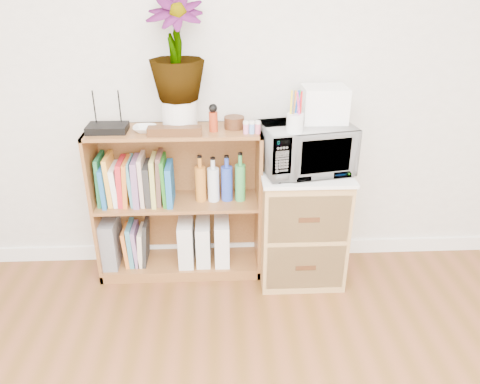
{
  "coord_description": "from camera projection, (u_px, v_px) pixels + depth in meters",
  "views": [
    {
      "loc": [
        -0.09,
        -0.46,
        1.78
      ],
      "look_at": [
        0.02,
        1.95,
        0.62
      ],
      "focal_mm": 35.0,
      "sensor_mm": 36.0,
      "label": 1
    }
  ],
  "objects": [
    {
      "name": "plant_pot",
      "position": [
        180.0,
        114.0,
        2.64
      ],
      "size": [
        0.2,
        0.2,
        0.17
      ],
      "primitive_type": "cylinder",
      "color": "silver",
      "rests_on": "bookshelf"
    },
    {
      "name": "pen_cup",
      "position": [
        295.0,
        123.0,
        2.46
      ],
      "size": [
        0.09,
        0.09,
        0.1
      ],
      "primitive_type": "cylinder",
      "color": "silver",
      "rests_on": "microwave"
    },
    {
      "name": "router",
      "position": [
        107.0,
        128.0,
        2.61
      ],
      "size": [
        0.22,
        0.15,
        0.04
      ],
      "primitive_type": "cube",
      "color": "black",
      "rests_on": "bookshelf"
    },
    {
      "name": "skirting_board",
      "position": [
        235.0,
        249.0,
        3.18
      ],
      "size": [
        4.0,
        0.02,
        0.1
      ],
      "primitive_type": "cube",
      "color": "white",
      "rests_on": "ground"
    },
    {
      "name": "file_box",
      "position": [
        111.0,
        241.0,
        2.95
      ],
      "size": [
        0.09,
        0.25,
        0.31
      ],
      "primitive_type": "cube",
      "color": "slate",
      "rests_on": "bookshelf"
    },
    {
      "name": "wooden_bowl",
      "position": [
        234.0,
        123.0,
        2.66
      ],
      "size": [
        0.11,
        0.11,
        0.07
      ],
      "primitive_type": "cylinder",
      "color": "#39210F",
      "rests_on": "bookshelf"
    },
    {
      "name": "small_appliance",
      "position": [
        324.0,
        104.0,
        2.62
      ],
      "size": [
        0.25,
        0.21,
        0.19
      ],
      "primitive_type": "cube",
      "color": "white",
      "rests_on": "microwave"
    },
    {
      "name": "paint_jars",
      "position": [
        252.0,
        129.0,
        2.58
      ],
      "size": [
        0.11,
        0.04,
        0.06
      ],
      "primitive_type": "cube",
      "color": "pink",
      "rests_on": "bookshelf"
    },
    {
      "name": "white_bowl",
      "position": [
        145.0,
        129.0,
        2.61
      ],
      "size": [
        0.13,
        0.13,
        0.03
      ],
      "primitive_type": "imported",
      "color": "silver",
      "rests_on": "bookshelf"
    },
    {
      "name": "magazine_holder_mid",
      "position": [
        203.0,
        242.0,
        2.97
      ],
      "size": [
        0.09,
        0.22,
        0.27
      ],
      "primitive_type": "cube",
      "color": "silver",
      "rests_on": "bookshelf"
    },
    {
      "name": "liquor_bottles",
      "position": [
        220.0,
        179.0,
        2.8
      ],
      "size": [
        0.3,
        0.07,
        0.29
      ],
      "color": "#BD6E23",
      "rests_on": "bookshelf"
    },
    {
      "name": "lower_books",
      "position": [
        137.0,
        243.0,
        2.97
      ],
      "size": [
        0.16,
        0.19,
        0.3
      ],
      "color": "orange",
      "rests_on": "bookshelf"
    },
    {
      "name": "trinket_box",
      "position": [
        175.0,
        131.0,
        2.55
      ],
      "size": [
        0.29,
        0.07,
        0.05
      ],
      "primitive_type": "cube",
      "color": "#3A2010",
      "rests_on": "bookshelf"
    },
    {
      "name": "potted_plant",
      "position": [
        176.0,
        49.0,
        2.48
      ],
      "size": [
        0.3,
        0.3,
        0.54
      ],
      "primitive_type": "imported",
      "color": "#2E732F",
      "rests_on": "plant_pot"
    },
    {
      "name": "cookbooks",
      "position": [
        136.0,
        181.0,
        2.78
      ],
      "size": [
        0.44,
        0.2,
        0.31
      ],
      "color": "#1B6639",
      "rests_on": "bookshelf"
    },
    {
      "name": "bookshelf",
      "position": [
        178.0,
        204.0,
        2.86
      ],
      "size": [
        1.0,
        0.3,
        0.95
      ],
      "primitive_type": "cube",
      "color": "brown",
      "rests_on": "ground"
    },
    {
      "name": "kokeshi_doll",
      "position": [
        213.0,
        122.0,
        2.6
      ],
      "size": [
        0.05,
        0.05,
        0.11
      ],
      "primitive_type": "cylinder",
      "color": "#9D2E13",
      "rests_on": "bookshelf"
    },
    {
      "name": "wicker_unit",
      "position": [
        301.0,
        225.0,
        2.88
      ],
      "size": [
        0.5,
        0.45,
        0.7
      ],
      "primitive_type": "cube",
      "color": "#9E7542",
      "rests_on": "ground"
    },
    {
      "name": "magazine_holder_right",
      "position": [
        222.0,
        240.0,
        2.97
      ],
      "size": [
        0.09,
        0.23,
        0.29
      ],
      "primitive_type": "cube",
      "color": "white",
      "rests_on": "bookshelf"
    },
    {
      "name": "microwave",
      "position": [
        306.0,
        148.0,
        2.65
      ],
      "size": [
        0.55,
        0.42,
        0.27
      ],
      "primitive_type": "imported",
      "rotation": [
        0.0,
        0.0,
        0.19
      ],
      "color": "silver",
      "rests_on": "wicker_unit"
    },
    {
      "name": "magazine_holder_left",
      "position": [
        186.0,
        241.0,
        2.96
      ],
      "size": [
        0.09,
        0.23,
        0.29
      ],
      "primitive_type": "cube",
      "color": "silver",
      "rests_on": "bookshelf"
    }
  ]
}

